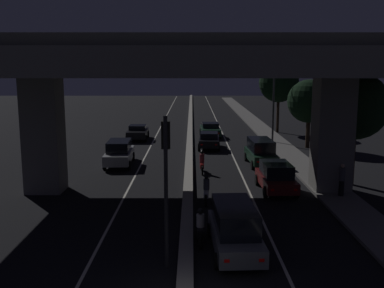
{
  "coord_description": "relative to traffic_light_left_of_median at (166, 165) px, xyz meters",
  "views": [
    {
      "loc": [
        0.22,
        -11.04,
        6.99
      ],
      "look_at": [
        0.2,
        24.26,
        0.92
      ],
      "focal_mm": 42.0,
      "sensor_mm": 36.0,
      "label": 1
    }
  ],
  "objects": [
    {
      "name": "sidewalk_right",
      "position": [
        8.76,
        24.02,
        -3.58
      ],
      "size": [
        2.2,
        126.0,
        0.15
      ],
      "primitive_type": "cube",
      "color": "#5B5956",
      "rests_on": "ground_plane"
    },
    {
      "name": "car_grey_lead",
      "position": [
        2.53,
        1.34,
        -2.71
      ],
      "size": [
        2.0,
        4.64,
        1.81
      ],
      "rotation": [
        0.0,
        0.0,
        1.62
      ],
      "color": "#515459",
      "rests_on": "ground_plane"
    },
    {
      "name": "street_lamp",
      "position": [
        7.94,
        26.07,
        1.06
      ],
      "size": [
        2.84,
        0.32,
        7.87
      ],
      "color": "#2D2D30",
      "rests_on": "ground_plane"
    },
    {
      "name": "roadside_tree_kerbside_mid",
      "position": [
        11.02,
        23.74,
        0.41
      ],
      "size": [
        3.76,
        3.76,
        5.96
      ],
      "color": "#2D2116",
      "rests_on": "ground_plane"
    },
    {
      "name": "roadside_tree_kerbside_near",
      "position": [
        10.44,
        11.25,
        1.06
      ],
      "size": [
        3.97,
        3.97,
        6.73
      ],
      "color": "#2D2116",
      "rests_on": "ground_plane"
    },
    {
      "name": "car_black_fourth",
      "position": [
        2.38,
        23.25,
        -2.9
      ],
      "size": [
        1.99,
        4.02,
        1.45
      ],
      "rotation": [
        0.0,
        0.0,
        1.52
      ],
      "color": "black",
      "rests_on": "ground_plane"
    },
    {
      "name": "motorcycle_black_filtering_near",
      "position": [
        1.23,
        2.15,
        -3.05
      ],
      "size": [
        0.33,
        1.85,
        1.43
      ],
      "rotation": [
        0.0,
        0.0,
        1.54
      ],
      "color": "black",
      "rests_on": "ground_plane"
    },
    {
      "name": "median_divider",
      "position": [
        0.67,
        31.02,
        -3.5
      ],
      "size": [
        0.54,
        126.0,
        0.31
      ],
      "primitive_type": "cube",
      "color": "gray",
      "rests_on": "ground_plane"
    },
    {
      "name": "car_dark_red_second",
      "position": [
        5.67,
        9.74,
        -2.81
      ],
      "size": [
        1.96,
        4.17,
        1.64
      ],
      "rotation": [
        0.0,
        0.0,
        1.59
      ],
      "color": "#591414",
      "rests_on": "ground_plane"
    },
    {
      "name": "motorcycle_white_filtering_mid",
      "position": [
        1.65,
        7.6,
        -3.03
      ],
      "size": [
        0.34,
        2.0,
        1.48
      ],
      "rotation": [
        0.0,
        0.0,
        1.5
      ],
      "color": "black",
      "rests_on": "ground_plane"
    },
    {
      "name": "car_silver_lead_oncoming",
      "position": [
        -4.37,
        16.8,
        -2.75
      ],
      "size": [
        2.04,
        4.72,
        1.77
      ],
      "rotation": [
        0.0,
        0.0,
        -1.53
      ],
      "color": "gray",
      "rests_on": "ground_plane"
    },
    {
      "name": "car_dark_green_third",
      "position": [
        5.86,
        16.76,
        -2.68
      ],
      "size": [
        2.02,
        4.49,
        1.86
      ],
      "rotation": [
        0.0,
        0.0,
        1.61
      ],
      "color": "black",
      "rests_on": "ground_plane"
    },
    {
      "name": "motorcycle_red_filtering_far",
      "position": [
        1.56,
        14.22,
        -3.02
      ],
      "size": [
        0.33,
        1.86,
        1.52
      ],
      "rotation": [
        0.0,
        0.0,
        1.59
      ],
      "color": "black",
      "rests_on": "ground_plane"
    },
    {
      "name": "car_black_second_oncoming",
      "position": [
        -4.39,
        28.13,
        -2.92
      ],
      "size": [
        2.01,
        4.19,
        1.42
      ],
      "rotation": [
        0.0,
        0.0,
        -1.56
      ],
      "color": "black",
      "rests_on": "ground_plane"
    },
    {
      "name": "roadside_tree_kerbside_far",
      "position": [
        10.15,
        33.13,
        1.69
      ],
      "size": [
        4.24,
        4.24,
        7.48
      ],
      "color": "#2D2116",
      "rests_on": "ground_plane"
    },
    {
      "name": "lane_line_right_inner",
      "position": [
        4.15,
        31.02,
        -3.66
      ],
      "size": [
        0.12,
        126.0,
        0.0
      ],
      "primitive_type": "cube",
      "color": "beige",
      "rests_on": "ground_plane"
    },
    {
      "name": "lane_line_left_inner",
      "position": [
        -2.81,
        31.02,
        -3.66
      ],
      "size": [
        0.12,
        126.0,
        0.0
      ],
      "primitive_type": "cube",
      "color": "beige",
      "rests_on": "ground_plane"
    },
    {
      "name": "traffic_light_left_of_median",
      "position": [
        0.0,
        0.0,
        0.0
      ],
      "size": [
        0.3,
        0.49,
        5.38
      ],
      "color": "black",
      "rests_on": "ground_plane"
    },
    {
      "name": "pedestrian_on_sidewalk",
      "position": [
        8.93,
        8.33,
        -2.62
      ],
      "size": [
        0.34,
        0.34,
        1.75
      ],
      "color": "black",
      "rests_on": "sidewalk_right"
    },
    {
      "name": "car_dark_green_fifth",
      "position": [
        2.75,
        30.05,
        -2.93
      ],
      "size": [
        2.13,
        4.6,
        1.43
      ],
      "rotation": [
        0.0,
        0.0,
        1.61
      ],
      "color": "black",
      "rests_on": "ground_plane"
    },
    {
      "name": "elevated_overpass",
      "position": [
        0.67,
        9.79,
        3.09
      ],
      "size": [
        23.06,
        9.76,
        8.82
      ],
      "color": "slate",
      "rests_on": "ground_plane"
    }
  ]
}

